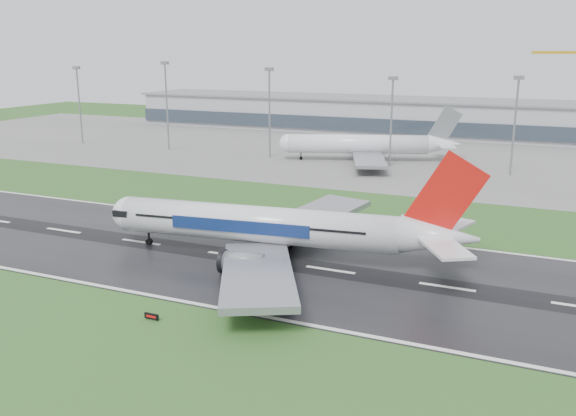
% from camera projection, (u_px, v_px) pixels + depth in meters
% --- Properties ---
extents(ground, '(520.00, 520.00, 0.00)m').
position_uv_depth(ground, '(141.00, 242.00, 120.80)').
color(ground, '#26511D').
rests_on(ground, ground).
extents(runway, '(400.00, 45.00, 0.10)m').
position_uv_depth(runway, '(141.00, 242.00, 120.79)').
color(runway, black).
rests_on(runway, ground).
extents(apron, '(400.00, 130.00, 0.08)m').
position_uv_depth(apron, '(340.00, 150.00, 231.86)').
color(apron, slate).
rests_on(apron, ground).
extents(terminal, '(240.00, 36.00, 15.00)m').
position_uv_depth(terminal, '(381.00, 116.00, 283.29)').
color(terminal, '#91939B').
rests_on(terminal, ground).
extents(main_airliner, '(76.51, 73.65, 20.37)m').
position_uv_depth(main_airliner, '(282.00, 204.00, 109.14)').
color(main_airliner, silver).
rests_on(main_airliner, runway).
extents(parked_airliner, '(78.48, 75.79, 18.43)m').
position_uv_depth(parked_airliner, '(366.00, 134.00, 207.52)').
color(parked_airliner, silver).
rests_on(parked_airliner, apron).
extents(runway_sign, '(2.31, 0.37, 1.04)m').
position_uv_depth(runway_sign, '(152.00, 317.00, 85.90)').
color(runway_sign, black).
rests_on(runway_sign, ground).
extents(floodmast_0, '(0.64, 0.64, 29.78)m').
position_uv_depth(floodmast_0, '(80.00, 107.00, 245.40)').
color(floodmast_0, gray).
rests_on(floodmast_0, ground).
extents(floodmast_1, '(0.64, 0.64, 31.97)m').
position_uv_depth(floodmast_1, '(167.00, 108.00, 228.98)').
color(floodmast_1, gray).
rests_on(floodmast_1, ground).
extents(floodmast_2, '(0.64, 0.64, 30.22)m').
position_uv_depth(floodmast_2, '(270.00, 115.00, 212.80)').
color(floodmast_2, gray).
rests_on(floodmast_2, ground).
extents(floodmast_3, '(0.64, 0.64, 27.93)m').
position_uv_depth(floodmast_3, '(391.00, 124.00, 196.41)').
color(floodmast_3, gray).
rests_on(floodmast_3, ground).
extents(floodmast_4, '(0.64, 0.64, 28.75)m').
position_uv_depth(floodmast_4, '(514.00, 128.00, 181.89)').
color(floodmast_4, gray).
rests_on(floodmast_4, ground).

